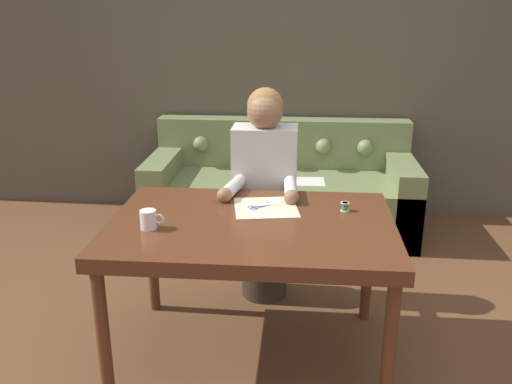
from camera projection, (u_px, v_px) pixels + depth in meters
ground_plane at (274, 363)px, 2.76m from camera, size 16.00×16.00×0.00m
wall_back at (290, 60)px, 4.48m from camera, size 8.00×0.06×2.60m
dining_table at (252, 235)px, 2.61m from camera, size 1.36×0.93×0.75m
couch at (281, 191)px, 4.39m from camera, size 2.08×0.90×0.84m
person at (265, 197)px, 3.21m from camera, size 0.43×0.56×1.29m
pattern_paper_main at (266, 208)px, 2.75m from camera, size 0.36×0.35×0.00m
scissors at (261, 207)px, 2.76m from camera, size 0.20×0.15×0.01m
mug at (149, 220)px, 2.48m from camera, size 0.11×0.08×0.09m
thread_spool at (345, 207)px, 2.71m from camera, size 0.04×0.04×0.05m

